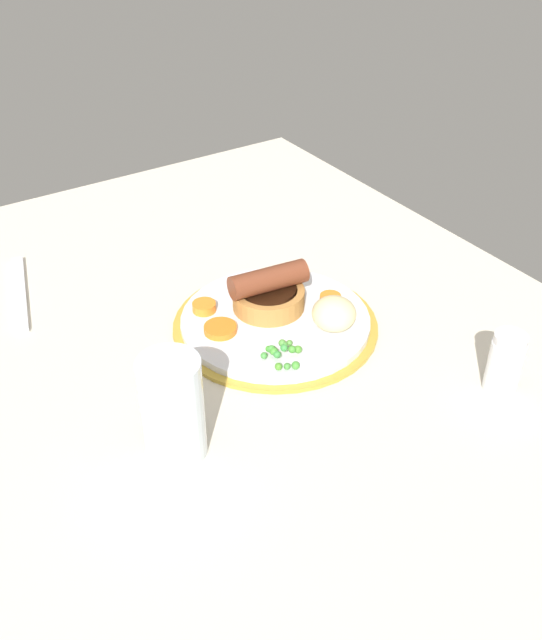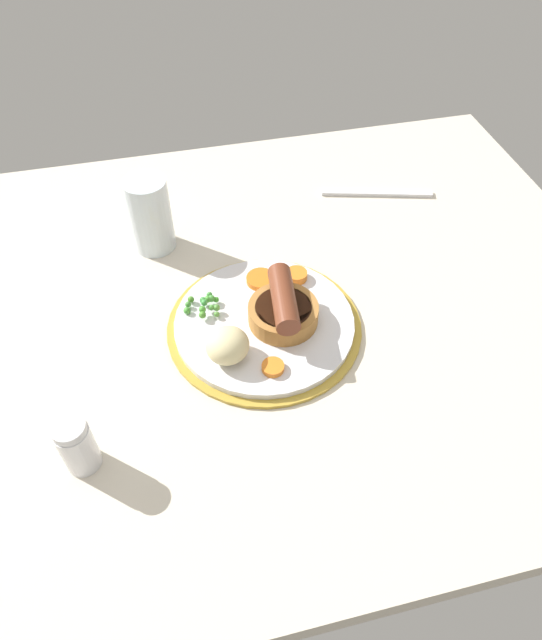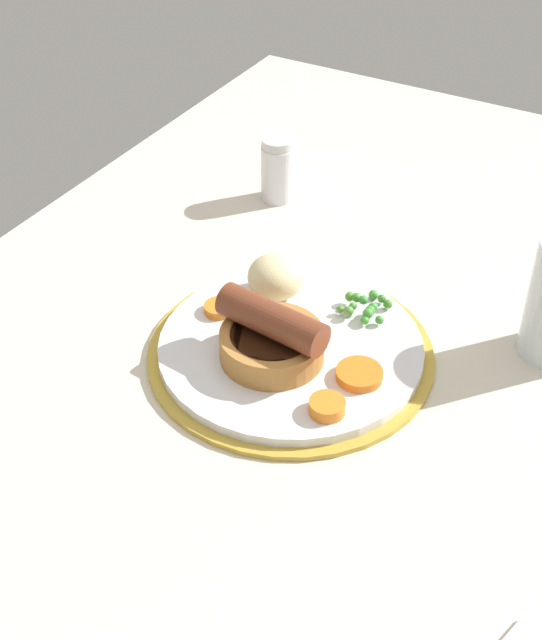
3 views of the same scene
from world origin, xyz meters
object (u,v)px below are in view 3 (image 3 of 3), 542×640
at_px(pea_pile, 366,306).
at_px(salt_shaker, 278,169).
at_px(sausage_pudding, 272,338).
at_px(potato_chunk_1, 276,277).
at_px(carrot_slice_0, 359,374).
at_px(dinner_plate, 291,351).
at_px(carrot_slice_1, 327,407).
at_px(carrot_slice_3, 219,308).

height_order(pea_pile, salt_shaker, salt_shaker).
distance_m(sausage_pudding, pea_pile, 0.11).
height_order(potato_chunk_1, carrot_slice_0, potato_chunk_1).
distance_m(dinner_plate, carrot_slice_1, 0.09).
relative_size(potato_chunk_1, carrot_slice_1, 1.81).
height_order(dinner_plate, salt_shaker, salt_shaker).
xyz_separation_m(potato_chunk_1, carrot_slice_0, (-0.07, -0.12, -0.02)).
relative_size(dinner_plate, salt_shaker, 3.47).
distance_m(dinner_plate, pea_pile, 0.08).
bearing_deg(dinner_plate, pea_pile, -28.49).
distance_m(potato_chunk_1, carrot_slice_1, 0.16).
height_order(potato_chunk_1, carrot_slice_3, potato_chunk_1).
bearing_deg(dinner_plate, salt_shaker, 31.67).
xyz_separation_m(pea_pile, carrot_slice_0, (-0.08, -0.03, -0.00)).
height_order(carrot_slice_0, salt_shaker, salt_shaker).
height_order(dinner_plate, sausage_pudding, sausage_pudding).
bearing_deg(sausage_pudding, salt_shaker, -54.49).
relative_size(carrot_slice_1, salt_shaker, 0.40).
bearing_deg(carrot_slice_3, pea_pile, -61.33).
relative_size(carrot_slice_1, carrot_slice_3, 1.08).
height_order(dinner_plate, carrot_slice_1, carrot_slice_1).
xyz_separation_m(carrot_slice_1, salt_shaker, (0.29, 0.21, 0.02)).
relative_size(carrot_slice_0, carrot_slice_3, 1.45).
xyz_separation_m(carrot_slice_0, carrot_slice_1, (-0.05, 0.01, 0.00)).
bearing_deg(carrot_slice_3, sausage_pudding, -112.95).
xyz_separation_m(sausage_pudding, pea_pile, (0.09, -0.04, -0.01)).
relative_size(pea_pile, carrot_slice_0, 1.23).
xyz_separation_m(sausage_pudding, potato_chunk_1, (0.08, 0.04, -0.00)).
xyz_separation_m(pea_pile, carrot_slice_1, (-0.13, -0.03, -0.00)).
height_order(dinner_plate, carrot_slice_0, carrot_slice_0).
bearing_deg(salt_shaker, carrot_slice_3, -164.01).
bearing_deg(carrot_slice_0, salt_shaker, 41.35).
relative_size(sausage_pudding, pea_pile, 2.08).
bearing_deg(dinner_plate, carrot_slice_0, -99.13).
xyz_separation_m(dinner_plate, pea_pile, (0.07, -0.04, 0.02)).
height_order(pea_pile, potato_chunk_1, potato_chunk_1).
distance_m(dinner_plate, sausage_pudding, 0.04).
bearing_deg(pea_pile, salt_shaker, 48.64).
height_order(carrot_slice_0, carrot_slice_3, same).
distance_m(sausage_pudding, carrot_slice_1, 0.08).
bearing_deg(dinner_plate, potato_chunk_1, 40.02).
distance_m(carrot_slice_0, carrot_slice_1, 0.05).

